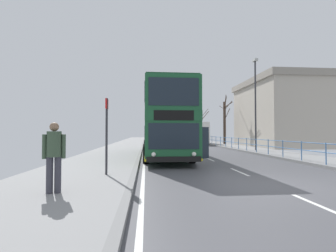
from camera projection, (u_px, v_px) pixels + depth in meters
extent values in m
cube|color=#4C4C51|center=(271.00, 186.00, 7.74)|extent=(8.40, 140.00, 0.06)
cube|color=silver|center=(320.00, 206.00, 5.55)|extent=(0.12, 2.00, 0.00)
cube|color=silver|center=(239.00, 172.00, 10.33)|extent=(0.12, 2.00, 0.00)
cube|color=silver|center=(210.00, 159.00, 15.11)|extent=(0.12, 2.00, 0.00)
cube|color=silver|center=(195.00, 153.00, 19.89)|extent=(0.12, 2.00, 0.00)
cube|color=silver|center=(185.00, 149.00, 24.67)|extent=(0.12, 2.00, 0.00)
cube|color=silver|center=(179.00, 146.00, 29.45)|extent=(0.12, 2.00, 0.00)
cube|color=silver|center=(174.00, 144.00, 34.23)|extent=(0.12, 2.00, 0.00)
cube|color=silver|center=(171.00, 143.00, 39.01)|extent=(0.12, 2.00, 0.00)
cube|color=silver|center=(168.00, 142.00, 43.79)|extent=(0.12, 2.00, 0.00)
cube|color=silver|center=(166.00, 141.00, 48.57)|extent=(0.12, 2.00, 0.00)
cube|color=silver|center=(164.00, 140.00, 53.35)|extent=(0.12, 2.00, 0.00)
cube|color=silver|center=(163.00, 139.00, 58.13)|extent=(0.12, 2.00, 0.00)
cube|color=silver|center=(143.00, 187.00, 7.40)|extent=(0.12, 133.00, 0.00)
cube|color=slate|center=(131.00, 185.00, 7.37)|extent=(0.20, 140.00, 0.14)
cube|color=gray|center=(57.00, 187.00, 7.19)|extent=(4.00, 140.00, 0.14)
cube|color=#19512D|center=(165.00, 138.00, 16.41)|extent=(2.58, 10.72, 1.81)
cube|color=#19512D|center=(165.00, 121.00, 16.44)|extent=(2.60, 10.78, 0.47)
cube|color=#19512D|center=(165.00, 105.00, 16.47)|extent=(2.58, 10.72, 1.65)
cube|color=#154527|center=(165.00, 92.00, 16.49)|extent=(2.51, 10.40, 0.08)
cube|color=#19232D|center=(174.00, 136.00, 11.06)|extent=(2.26, 0.03, 1.16)
cube|color=black|center=(174.00, 115.00, 11.09)|extent=(1.80, 0.03, 0.45)
cube|color=#19232D|center=(174.00, 92.00, 11.12)|extent=(2.26, 0.03, 1.25)
cube|color=black|center=(174.00, 159.00, 11.03)|extent=(2.44, 0.08, 0.24)
cube|color=yellow|center=(165.00, 151.00, 16.39)|extent=(2.61, 10.78, 0.10)
cube|color=#19232D|center=(184.00, 134.00, 16.80)|extent=(0.03, 8.36, 0.94)
cube|color=#19232D|center=(184.00, 104.00, 16.58)|extent=(0.03, 9.65, 0.99)
cube|color=#19232D|center=(145.00, 134.00, 16.57)|extent=(0.03, 8.36, 0.94)
cube|color=#19232D|center=(145.00, 103.00, 16.35)|extent=(0.03, 9.65, 0.99)
sphere|color=white|center=(194.00, 154.00, 11.11)|extent=(0.20, 0.20, 0.20)
sphere|color=white|center=(154.00, 154.00, 10.95)|extent=(0.20, 0.20, 0.20)
cube|color=#19232D|center=(203.00, 143.00, 12.25)|extent=(0.68, 0.49, 1.55)
cube|color=black|center=(195.00, 143.00, 12.52)|extent=(0.10, 0.90, 1.55)
cylinder|color=black|center=(192.00, 153.00, 13.35)|extent=(0.30, 1.04, 1.04)
cylinder|color=black|center=(146.00, 154.00, 13.14)|extent=(0.30, 1.04, 1.04)
cylinder|color=black|center=(177.00, 146.00, 19.94)|extent=(0.30, 1.04, 1.04)
cylinder|color=black|center=(146.00, 147.00, 19.73)|extent=(0.30, 1.04, 1.04)
cube|color=white|center=(193.00, 132.00, 36.44)|extent=(2.70, 9.32, 2.68)
cube|color=#19232D|center=(184.00, 130.00, 36.31)|extent=(0.24, 7.87, 1.29)
cube|color=#19232D|center=(201.00, 130.00, 36.59)|extent=(0.24, 7.87, 1.29)
cube|color=#19232D|center=(187.00, 131.00, 41.06)|extent=(2.10, 0.09, 1.61)
cylinder|color=black|center=(182.00, 140.00, 38.89)|extent=(0.31, 0.97, 0.96)
cylinder|color=black|center=(197.00, 140.00, 39.16)|extent=(0.31, 0.97, 0.96)
cylinder|color=black|center=(189.00, 141.00, 33.47)|extent=(0.31, 0.97, 0.96)
cylinder|color=black|center=(206.00, 141.00, 33.74)|extent=(0.31, 0.97, 0.96)
cylinder|color=#386BA8|center=(326.00, 154.00, 11.55)|extent=(0.05, 0.05, 1.02)
cylinder|color=#386BA8|center=(301.00, 151.00, 13.38)|extent=(0.05, 0.05, 1.02)
cylinder|color=#386BA8|center=(283.00, 149.00, 15.20)|extent=(0.05, 0.05, 1.02)
cylinder|color=#386BA8|center=(268.00, 147.00, 17.02)|extent=(0.05, 0.05, 1.02)
cylinder|color=#386BA8|center=(256.00, 145.00, 18.84)|extent=(0.05, 0.05, 1.02)
cylinder|color=#386BA8|center=(247.00, 144.00, 20.66)|extent=(0.05, 0.05, 1.02)
cylinder|color=#386BA8|center=(239.00, 143.00, 22.49)|extent=(0.05, 0.05, 1.02)
cylinder|color=#386BA8|center=(232.00, 143.00, 24.31)|extent=(0.05, 0.05, 1.02)
cylinder|color=#386BA8|center=(226.00, 142.00, 26.13)|extent=(0.05, 0.05, 1.02)
cylinder|color=#386BA8|center=(220.00, 141.00, 27.95)|extent=(0.05, 0.05, 1.02)
cylinder|color=#386BA8|center=(216.00, 141.00, 29.78)|extent=(0.05, 0.05, 1.02)
cylinder|color=#386BA8|center=(212.00, 140.00, 31.60)|extent=(0.05, 0.05, 1.02)
cylinder|color=#386BA8|center=(208.00, 140.00, 33.42)|extent=(0.05, 0.05, 1.02)
cylinder|color=#386BA8|center=(205.00, 139.00, 35.24)|extent=(0.05, 0.05, 1.02)
cylinder|color=#386BA8|center=(202.00, 139.00, 37.06)|extent=(0.05, 0.05, 1.02)
cylinder|color=#386BA8|center=(247.00, 139.00, 20.68)|extent=(0.04, 32.94, 0.04)
cylinder|color=#386BA8|center=(247.00, 144.00, 20.67)|extent=(0.04, 32.94, 0.04)
cylinder|color=#383842|center=(58.00, 174.00, 6.19)|extent=(0.19, 0.19, 0.93)
cylinder|color=#383842|center=(50.00, 174.00, 6.13)|extent=(0.19, 0.19, 0.93)
cylinder|color=#384C38|center=(54.00, 144.00, 6.18)|extent=(0.40, 0.40, 0.63)
cylinder|color=#384C38|center=(64.00, 146.00, 6.24)|extent=(0.12, 0.12, 0.60)
cylinder|color=#384C38|center=(44.00, 147.00, 6.11)|extent=(0.12, 0.12, 0.60)
sphere|color=#84664C|center=(54.00, 127.00, 6.19)|extent=(0.26, 0.26, 0.22)
cube|color=olive|center=(56.00, 143.00, 6.43)|extent=(0.31, 0.23, 0.48)
cylinder|color=#2D2D33|center=(107.00, 136.00, 8.89)|extent=(0.08, 0.08, 2.72)
cube|color=red|center=(107.00, 104.00, 8.94)|extent=(0.04, 0.44, 0.36)
cylinder|color=#38383D|center=(255.00, 106.00, 21.19)|extent=(0.14, 0.14, 7.53)
cube|color=#B2B2AD|center=(255.00, 60.00, 21.29)|extent=(0.28, 0.60, 0.20)
cylinder|color=#4C3D2D|center=(201.00, 127.00, 43.34)|extent=(0.29, 0.29, 4.90)
cylinder|color=#4C3D2D|center=(200.00, 115.00, 43.70)|extent=(0.62, 0.82, 1.49)
cylinder|color=#4C3D2D|center=(199.00, 111.00, 42.97)|extent=(1.20, 0.88, 1.96)
cylinder|color=#4C3D2D|center=(205.00, 116.00, 43.00)|extent=(1.20, 0.99, 1.54)
cylinder|color=#4C3D2D|center=(200.00, 117.00, 42.71)|extent=(1.03, 1.38, 1.79)
cylinder|color=#4C3D2D|center=(200.00, 114.00, 43.08)|extent=(0.68, 0.67, 1.49)
cylinder|color=#4C3D2D|center=(205.00, 113.00, 42.92)|extent=(1.02, 1.12, 1.40)
cylinder|color=#423328|center=(225.00, 123.00, 32.79)|extent=(0.35, 0.35, 5.53)
cylinder|color=#423328|center=(222.00, 108.00, 33.40)|extent=(0.39, 1.19, 0.63)
cylinder|color=#423328|center=(225.00, 102.00, 32.15)|extent=(0.32, 1.46, 1.66)
cylinder|color=#423328|center=(227.00, 114.00, 32.51)|extent=(0.60, 0.76, 1.50)
cylinder|color=#423328|center=(228.00, 106.00, 32.21)|extent=(0.65, 1.38, 1.08)
cylinder|color=#423328|center=(225.00, 104.00, 32.00)|extent=(0.34, 1.73, 1.64)
cylinder|color=#423328|center=(228.00, 105.00, 33.18)|extent=(1.32, 0.68, 0.90)
cube|color=#B2A899|center=(297.00, 116.00, 29.47)|extent=(11.48, 10.85, 7.12)
cube|color=gray|center=(297.00, 83.00, 29.57)|extent=(11.94, 11.28, 0.70)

